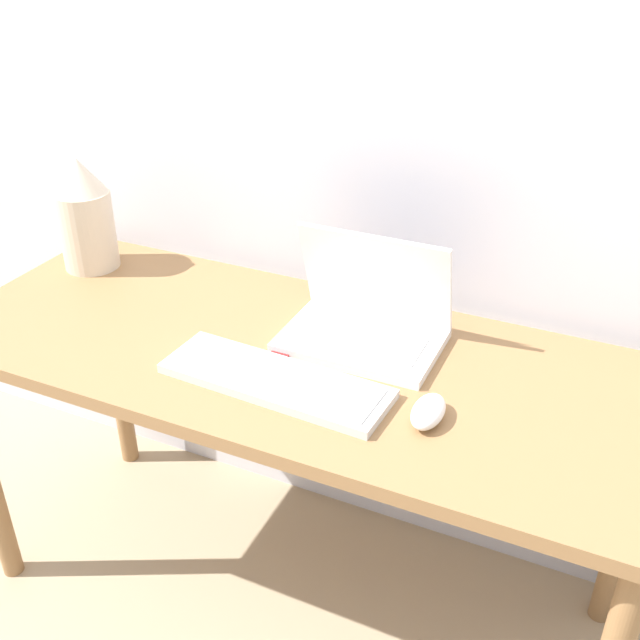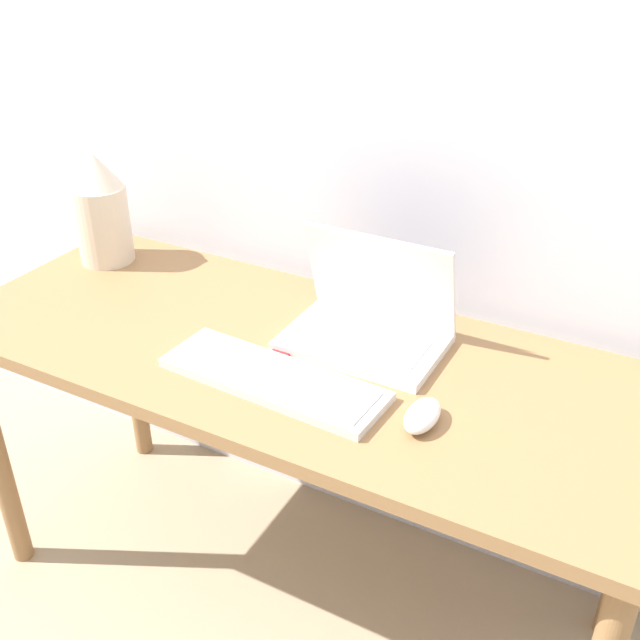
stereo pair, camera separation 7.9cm
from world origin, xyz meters
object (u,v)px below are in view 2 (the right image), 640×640
(keyboard, at_px, (273,379))
(mp3_player, at_px, (283,351))
(laptop, at_px, (369,320))
(mouse, at_px, (422,416))
(vase, at_px, (101,210))

(keyboard, bearing_deg, mp3_player, 110.54)
(laptop, relative_size, mp3_player, 4.77)
(keyboard, xyz_separation_m, mp3_player, (-0.04, 0.10, -0.01))
(mp3_player, bearing_deg, mouse, -14.13)
(keyboard, distance_m, mouse, 0.29)
(mouse, relative_size, mp3_player, 1.56)
(keyboard, bearing_deg, mouse, 3.13)
(vase, bearing_deg, laptop, -3.26)
(keyboard, height_order, vase, vase)
(vase, bearing_deg, mp3_player, -15.35)
(laptop, relative_size, mouse, 3.06)
(keyboard, relative_size, mouse, 4.34)
(laptop, xyz_separation_m, mp3_player, (-0.13, -0.13, -0.05))
(mouse, xyz_separation_m, mp3_player, (-0.33, 0.08, -0.01))
(keyboard, height_order, mouse, mouse)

